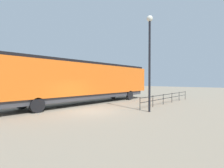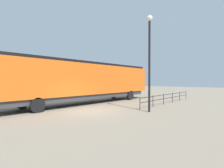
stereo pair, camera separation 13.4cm
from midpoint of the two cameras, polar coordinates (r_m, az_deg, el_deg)
name	(u,v)px [view 1 (the left image)]	position (r m, az deg, el deg)	size (l,w,h in m)	color
ground_plane	(89,111)	(13.64, -7.63, -8.73)	(120.00, 120.00, 0.00)	gray
locomotive	(90,81)	(18.36, -7.47, 1.13)	(2.97, 18.10, 4.17)	orange
lamp_post	(150,50)	(13.46, 11.86, 10.82)	(0.45, 0.45, 7.14)	black
platform_fence	(168,97)	(18.74, 17.51, -4.01)	(0.05, 10.73, 1.02)	black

